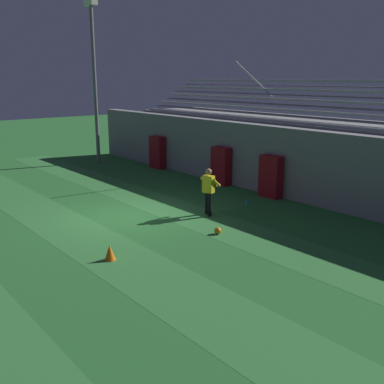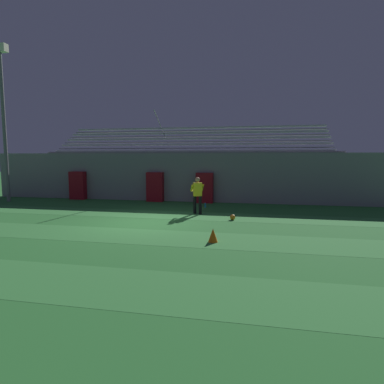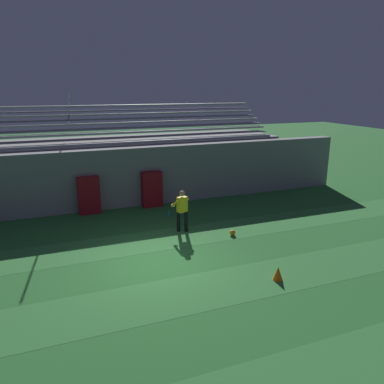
# 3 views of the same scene
# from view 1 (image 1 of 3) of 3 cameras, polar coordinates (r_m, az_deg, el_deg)

# --- Properties ---
(ground_plane) EXTENTS (80.00, 80.00, 0.00)m
(ground_plane) POSITION_cam_1_polar(r_m,az_deg,el_deg) (15.79, -8.53, -3.13)
(ground_plane) COLOR #286B2D
(turf_stripe_mid) EXTENTS (28.00, 1.97, 0.01)m
(turf_stripe_mid) POSITION_cam_1_polar(r_m,az_deg,el_deg) (14.89, -15.33, -4.56)
(turf_stripe_mid) COLOR #337A38
(turf_stripe_mid) RESTS_ON ground
(turf_stripe_far) EXTENTS (28.00, 1.97, 0.01)m
(turf_stripe_far) POSITION_cam_1_polar(r_m,az_deg,el_deg) (16.79, -3.06, -1.92)
(turf_stripe_far) COLOR #337A38
(turf_stripe_far) RESTS_ON ground
(back_wall) EXTENTS (24.00, 0.60, 2.80)m
(back_wall) POSITION_cam_1_polar(r_m,az_deg,el_deg) (19.51, 7.86, 4.47)
(back_wall) COLOR gray
(back_wall) RESTS_ON ground
(padding_pillar_gate_left) EXTENTS (0.95, 0.44, 1.69)m
(padding_pillar_gate_left) POSITION_cam_1_polar(r_m,az_deg,el_deg) (20.23, 3.72, 3.32)
(padding_pillar_gate_left) COLOR maroon
(padding_pillar_gate_left) RESTS_ON ground
(padding_pillar_gate_right) EXTENTS (0.95, 0.44, 1.69)m
(padding_pillar_gate_right) POSITION_cam_1_polar(r_m,az_deg,el_deg) (18.27, 9.99, 1.94)
(padding_pillar_gate_right) COLOR maroon
(padding_pillar_gate_right) RESTS_ON ground
(padding_pillar_far_left) EXTENTS (0.95, 0.44, 1.69)m
(padding_pillar_far_left) POSITION_cam_1_polar(r_m,az_deg,el_deg) (23.98, -4.40, 5.05)
(padding_pillar_far_left) COLOR maroon
(padding_pillar_far_left) RESTS_ON ground
(bleacher_stand) EXTENTS (18.00, 4.05, 5.43)m
(bleacher_stand) POSITION_cam_1_polar(r_m,az_deg,el_deg) (21.26, 12.17, 5.38)
(bleacher_stand) COLOR gray
(bleacher_stand) RESTS_ON ground
(floodlight_pole) EXTENTS (0.90, 0.36, 8.80)m
(floodlight_pole) POSITION_cam_1_polar(r_m,az_deg,el_deg) (25.80, -12.38, 15.79)
(floodlight_pole) COLOR slate
(floodlight_pole) RESTS_ON ground
(goalkeeper) EXTENTS (0.69, 0.64, 1.67)m
(goalkeeper) POSITION_cam_1_polar(r_m,az_deg,el_deg) (15.58, 2.13, 0.42)
(goalkeeper) COLOR black
(goalkeeper) RESTS_ON ground
(soccer_ball) EXTENTS (0.22, 0.22, 0.22)m
(soccer_ball) POSITION_cam_1_polar(r_m,az_deg,el_deg) (13.92, 3.29, -4.92)
(soccer_ball) COLOR orange
(soccer_ball) RESTS_ON ground
(traffic_cone) EXTENTS (0.30, 0.30, 0.42)m
(traffic_cone) POSITION_cam_1_polar(r_m,az_deg,el_deg) (12.15, -10.39, -7.57)
(traffic_cone) COLOR orange
(traffic_cone) RESTS_ON ground
(water_bottle) EXTENTS (0.07, 0.07, 0.24)m
(water_bottle) POSITION_cam_1_polar(r_m,az_deg,el_deg) (17.02, 6.96, -1.37)
(water_bottle) COLOR #1E8CD8
(water_bottle) RESTS_ON ground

